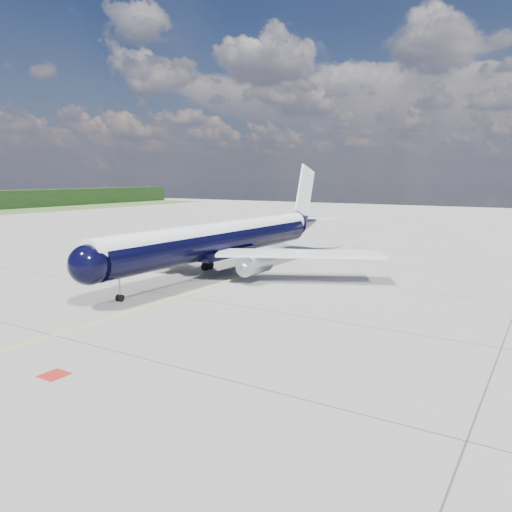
{
  "coord_description": "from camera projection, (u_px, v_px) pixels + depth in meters",
  "views": [
    {
      "loc": [
        32.9,
        -28.53,
        12.19
      ],
      "look_at": [
        6.03,
        15.3,
        4.0
      ],
      "focal_mm": 35.0,
      "sensor_mm": 36.0,
      "label": 1
    }
  ],
  "objects": [
    {
      "name": "taxiway_centerline",
      "position": [
        255.0,
        273.0,
        63.96
      ],
      "size": [
        0.16,
        160.0,
        0.01
      ],
      "primitive_type": "cube",
      "color": "yellow",
      "rests_on": "ground"
    },
    {
      "name": "ground",
      "position": [
        275.0,
        267.0,
        68.17
      ],
      "size": [
        320.0,
        320.0,
        0.0
      ],
      "primitive_type": "plane",
      "color": "gray",
      "rests_on": "ground"
    },
    {
      "name": "main_airliner",
      "position": [
        226.0,
        238.0,
        63.5
      ],
      "size": [
        40.44,
        49.14,
        14.21
      ],
      "rotation": [
        0.0,
        0.0,
        -0.02
      ],
      "color": "black",
      "rests_on": "ground"
    },
    {
      "name": "red_marking",
      "position": [
        54.0,
        375.0,
        30.99
      ],
      "size": [
        1.6,
        1.6,
        0.01
      ],
      "primitive_type": "cube",
      "color": "maroon",
      "rests_on": "ground"
    }
  ]
}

